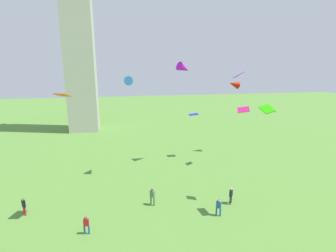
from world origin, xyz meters
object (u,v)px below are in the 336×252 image
(monument_obelisk, at_px, (76,13))
(person_2, at_px, (231,195))
(person_1, at_px, (24,205))
(kite_flying_2, at_px, (130,81))
(kite_flying_5, at_px, (267,109))
(kite_flying_7, at_px, (184,68))
(kite_flying_6, at_px, (243,110))
(person_3, at_px, (86,224))
(kite_flying_0, at_px, (193,114))
(kite_flying_3, at_px, (63,95))
(person_0, at_px, (152,196))
(kite_flying_4, at_px, (234,84))
(kite_flying_1, at_px, (239,75))
(person_5, at_px, (219,206))

(monument_obelisk, bearing_deg, person_2, -63.21)
(person_1, bearing_deg, kite_flying_2, -87.17)
(person_1, relative_size, person_2, 0.96)
(kite_flying_5, relative_size, kite_flying_7, 0.55)
(monument_obelisk, xyz_separation_m, person_1, (-1.72, -33.47, -23.50))
(kite_flying_6, bearing_deg, person_3, -144.93)
(person_1, bearing_deg, kite_flying_5, -133.60)
(person_1, distance_m, kite_flying_0, 23.92)
(kite_flying_2, relative_size, kite_flying_3, 1.17)
(person_3, bearing_deg, person_0, 34.74)
(person_2, bearing_deg, person_1, -55.73)
(person_0, distance_m, kite_flying_6, 12.22)
(kite_flying_2, bearing_deg, kite_flying_4, -147.73)
(kite_flying_4, bearing_deg, person_1, -65.94)
(kite_flying_1, xyz_separation_m, kite_flying_5, (-3.39, -11.71, -2.53))
(kite_flying_0, bearing_deg, kite_flying_4, 10.72)
(kite_flying_0, relative_size, kite_flying_1, 0.96)
(kite_flying_0, relative_size, kite_flying_4, 0.77)
(person_1, distance_m, kite_flying_1, 28.15)
(person_5, relative_size, kite_flying_1, 1.13)
(person_2, xyz_separation_m, kite_flying_3, (-15.06, 0.53, 10.26))
(person_5, height_order, kite_flying_0, kite_flying_0)
(kite_flying_1, relative_size, kite_flying_6, 1.22)
(kite_flying_3, bearing_deg, kite_flying_7, -36.97)
(person_5, distance_m, kite_flying_7, 18.89)
(person_0, bearing_deg, monument_obelisk, 152.70)
(person_5, xyz_separation_m, kite_flying_0, (2.40, 15.56, 5.77))
(kite_flying_2, bearing_deg, kite_flying_5, 146.29)
(person_5, relative_size, kite_flying_0, 1.18)
(kite_flying_4, bearing_deg, kite_flying_0, -83.66)
(kite_flying_4, bearing_deg, person_3, -52.37)
(person_3, xyz_separation_m, kite_flying_0, (14.07, 15.76, 5.80))
(person_2, relative_size, kite_flying_6, 1.44)
(person_1, height_order, kite_flying_0, kite_flying_0)
(kite_flying_4, relative_size, kite_flying_6, 1.52)
(person_1, relative_size, kite_flying_6, 1.39)
(person_2, height_order, kite_flying_2, kite_flying_2)
(kite_flying_1, bearing_deg, kite_flying_7, -48.49)
(person_5, bearing_deg, kite_flying_6, -106.46)
(kite_flying_0, distance_m, kite_flying_5, 16.64)
(kite_flying_0, bearing_deg, kite_flying_6, -84.20)
(kite_flying_6, bearing_deg, kite_flying_0, 118.64)
(kite_flying_4, bearing_deg, kite_flying_7, -76.59)
(monument_obelisk, distance_m, kite_flying_5, 45.13)
(kite_flying_3, bearing_deg, kite_flying_6, -79.13)
(kite_flying_2, distance_m, kite_flying_3, 10.62)
(person_0, distance_m, person_1, 11.97)
(kite_flying_3, relative_size, kite_flying_4, 0.84)
(monument_obelisk, relative_size, kite_flying_4, 26.73)
(person_3, bearing_deg, kite_flying_3, 124.75)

